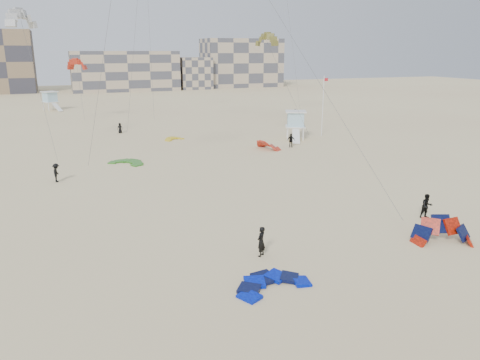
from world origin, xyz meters
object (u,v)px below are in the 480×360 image
object	(u,v)px
kitesurfer_main	(261,242)
lifeguard_tower_near	(295,125)
kite_ground_orange	(442,243)
kite_ground_blue	(272,287)

from	to	relation	value
kitesurfer_main	lifeguard_tower_near	bearing A→B (deg)	-160.03
kite_ground_orange	kite_ground_blue	bearing A→B (deg)	-153.04
kite_ground_orange	lifeguard_tower_near	world-z (taller)	lifeguard_tower_near
kitesurfer_main	kite_ground_orange	bearing A→B (deg)	129.17
kite_ground_orange	lifeguard_tower_near	bearing A→B (deg)	98.14
kite_ground_blue	kite_ground_orange	world-z (taller)	kite_ground_orange
kite_ground_orange	lifeguard_tower_near	distance (m)	37.61
kite_ground_orange	lifeguard_tower_near	xyz separation A→B (m)	(8.02, 36.69, 1.99)
kite_ground_blue	lifeguard_tower_near	size ratio (longest dim) A/B	0.66
kitesurfer_main	lifeguard_tower_near	distance (m)	39.77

